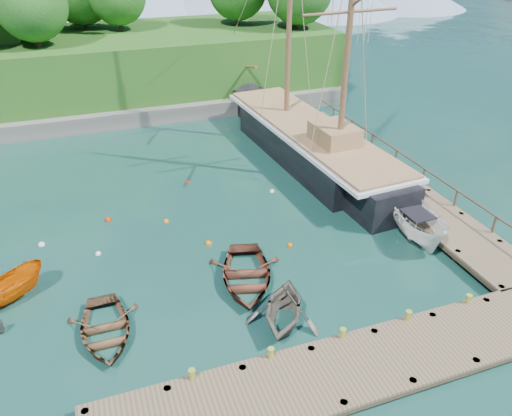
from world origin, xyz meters
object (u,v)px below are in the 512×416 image
(rowboat_1, at_px, (283,323))
(cabin_boat_white, at_px, (414,237))
(motorboat_orange, at_px, (8,302))
(rowboat_2, at_px, (246,282))
(schooner, at_px, (310,146))
(rowboat_0, at_px, (106,336))

(rowboat_1, xyz_separation_m, cabin_boat_white, (9.14, 3.73, 0.00))
(motorboat_orange, xyz_separation_m, cabin_boat_white, (20.22, -1.62, 0.00))
(rowboat_2, height_order, schooner, schooner)
(rowboat_1, distance_m, cabin_boat_white, 9.88)
(rowboat_1, relative_size, motorboat_orange, 0.97)
(cabin_boat_white, bearing_deg, rowboat_2, -165.52)
(motorboat_orange, xyz_separation_m, schooner, (19.09, 9.30, 1.05))
(motorboat_orange, height_order, schooner, schooner)
(cabin_boat_white, height_order, schooner, schooner)
(rowboat_1, height_order, rowboat_2, rowboat_1)
(rowboat_1, bearing_deg, rowboat_2, 131.43)
(rowboat_1, height_order, cabin_boat_white, cabin_boat_white)
(rowboat_0, height_order, schooner, schooner)
(motorboat_orange, distance_m, cabin_boat_white, 20.29)
(schooner, bearing_deg, rowboat_1, -122.55)
(rowboat_0, bearing_deg, schooner, 40.96)
(rowboat_2, bearing_deg, schooner, 68.82)
(rowboat_0, height_order, cabin_boat_white, cabin_boat_white)
(rowboat_0, relative_size, motorboat_orange, 1.12)
(rowboat_0, relative_size, schooner, 0.16)
(rowboat_1, relative_size, rowboat_2, 0.75)
(rowboat_1, bearing_deg, motorboat_orange, -175.38)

